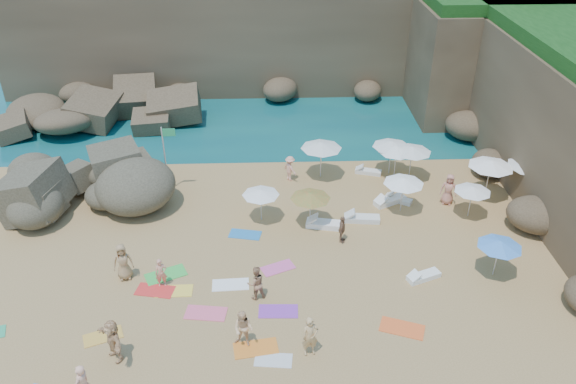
{
  "coord_description": "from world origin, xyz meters",
  "views": [
    {
      "loc": [
        1.1,
        -21.9,
        17.14
      ],
      "look_at": [
        2.0,
        3.0,
        2.0
      ],
      "focal_mm": 35.0,
      "sensor_mm": 36.0,
      "label": 1
    }
  ],
  "objects_px": {
    "lounger_0": "(390,201)",
    "person_stand_3": "(342,229)",
    "person_stand_4": "(449,189)",
    "rock_outcrop": "(84,204)",
    "person_stand_5": "(123,158)",
    "person_stand_0": "(161,273)",
    "person_stand_1": "(256,283)",
    "parasol_0": "(261,192)",
    "flag_pole": "(166,151)",
    "parasol_2": "(412,149)",
    "parasol_1": "(321,145)",
    "person_stand_2": "(290,168)"
  },
  "relations": [
    {
      "from": "parasol_0",
      "to": "flag_pole",
      "type": "bearing_deg",
      "value": 148.0
    },
    {
      "from": "parasol_2",
      "to": "person_stand_2",
      "type": "bearing_deg",
      "value": 179.42
    },
    {
      "from": "lounger_0",
      "to": "person_stand_1",
      "type": "bearing_deg",
      "value": -161.44
    },
    {
      "from": "parasol_1",
      "to": "lounger_0",
      "type": "xyz_separation_m",
      "value": [
        3.7,
        -3.15,
        -2.01
      ]
    },
    {
      "from": "flag_pole",
      "to": "parasol_1",
      "type": "xyz_separation_m",
      "value": [
        8.96,
        1.23,
        -0.43
      ]
    },
    {
      "from": "parasol_1",
      "to": "person_stand_1",
      "type": "height_order",
      "value": "parasol_1"
    },
    {
      "from": "person_stand_0",
      "to": "person_stand_5",
      "type": "distance_m",
      "value": 11.76
    },
    {
      "from": "person_stand_1",
      "to": "person_stand_2",
      "type": "bearing_deg",
      "value": -118.24
    },
    {
      "from": "flag_pole",
      "to": "parasol_2",
      "type": "relative_size",
      "value": 1.76
    },
    {
      "from": "parasol_1",
      "to": "parasol_2",
      "type": "bearing_deg",
      "value": -4.21
    },
    {
      "from": "parasol_2",
      "to": "person_stand_5",
      "type": "height_order",
      "value": "parasol_2"
    },
    {
      "from": "flag_pole",
      "to": "parasol_2",
      "type": "xyz_separation_m",
      "value": [
        14.36,
        0.83,
        -0.59
      ]
    },
    {
      "from": "person_stand_3",
      "to": "person_stand_4",
      "type": "distance_m",
      "value": 7.28
    },
    {
      "from": "rock_outcrop",
      "to": "person_stand_5",
      "type": "height_order",
      "value": "person_stand_5"
    },
    {
      "from": "parasol_2",
      "to": "person_stand_3",
      "type": "distance_m",
      "value": 8.09
    },
    {
      "from": "parasol_0",
      "to": "parasol_2",
      "type": "height_order",
      "value": "parasol_2"
    },
    {
      "from": "person_stand_4",
      "to": "rock_outcrop",
      "type": "bearing_deg",
      "value": -164.09
    },
    {
      "from": "person_stand_3",
      "to": "person_stand_4",
      "type": "bearing_deg",
      "value": -47.99
    },
    {
      "from": "person_stand_0",
      "to": "person_stand_2",
      "type": "xyz_separation_m",
      "value": [
        6.25,
        9.52,
        0.06
      ]
    },
    {
      "from": "person_stand_4",
      "to": "person_stand_0",
      "type": "bearing_deg",
      "value": -138.83
    },
    {
      "from": "person_stand_0",
      "to": "person_stand_4",
      "type": "bearing_deg",
      "value": 10.96
    },
    {
      "from": "parasol_2",
      "to": "parasol_1",
      "type": "bearing_deg",
      "value": 175.79
    },
    {
      "from": "parasol_2",
      "to": "lounger_0",
      "type": "relative_size",
      "value": 1.21
    },
    {
      "from": "parasol_0",
      "to": "parasol_2",
      "type": "relative_size",
      "value": 0.87
    },
    {
      "from": "person_stand_1",
      "to": "person_stand_2",
      "type": "height_order",
      "value": "person_stand_1"
    },
    {
      "from": "rock_outcrop",
      "to": "lounger_0",
      "type": "height_order",
      "value": "rock_outcrop"
    },
    {
      "from": "lounger_0",
      "to": "person_stand_3",
      "type": "distance_m",
      "value": 4.83
    },
    {
      "from": "parasol_1",
      "to": "person_stand_2",
      "type": "distance_m",
      "value": 2.35
    },
    {
      "from": "rock_outcrop",
      "to": "person_stand_4",
      "type": "xyz_separation_m",
      "value": [
        20.63,
        -0.61,
        0.92
      ]
    },
    {
      "from": "person_stand_1",
      "to": "parasol_0",
      "type": "bearing_deg",
      "value": -109.72
    },
    {
      "from": "person_stand_0",
      "to": "person_stand_4",
      "type": "xyz_separation_m",
      "value": [
        15.06,
        6.56,
        0.19
      ]
    },
    {
      "from": "parasol_2",
      "to": "person_stand_1",
      "type": "xyz_separation_m",
      "value": [
        -9.2,
        -10.42,
        -1.16
      ]
    },
    {
      "from": "person_stand_2",
      "to": "person_stand_3",
      "type": "distance_m",
      "value": 6.83
    },
    {
      "from": "parasol_1",
      "to": "person_stand_2",
      "type": "xyz_separation_m",
      "value": [
        -1.88,
        -0.32,
        -1.36
      ]
    },
    {
      "from": "person_stand_5",
      "to": "person_stand_0",
      "type": "bearing_deg",
      "value": -71.49
    },
    {
      "from": "person_stand_5",
      "to": "parasol_2",
      "type": "bearing_deg",
      "value": -6.74
    },
    {
      "from": "person_stand_4",
      "to": "person_stand_5",
      "type": "bearing_deg",
      "value": -175.61
    },
    {
      "from": "flag_pole",
      "to": "person_stand_3",
      "type": "height_order",
      "value": "flag_pole"
    },
    {
      "from": "rock_outcrop",
      "to": "person_stand_1",
      "type": "bearing_deg",
      "value": -39.45
    },
    {
      "from": "person_stand_3",
      "to": "person_stand_4",
      "type": "relative_size",
      "value": 0.81
    },
    {
      "from": "lounger_0",
      "to": "person_stand_1",
      "type": "relative_size",
      "value": 1.13
    },
    {
      "from": "lounger_0",
      "to": "person_stand_5",
      "type": "relative_size",
      "value": 1.07
    },
    {
      "from": "flag_pole",
      "to": "person_stand_0",
      "type": "xyz_separation_m",
      "value": [
        0.83,
        -8.62,
        -1.85
      ]
    },
    {
      "from": "person_stand_0",
      "to": "person_stand_2",
      "type": "relative_size",
      "value": 0.92
    },
    {
      "from": "parasol_0",
      "to": "person_stand_4",
      "type": "height_order",
      "value": "parasol_0"
    },
    {
      "from": "flag_pole",
      "to": "rock_outcrop",
      "type": "bearing_deg",
      "value": -163.07
    },
    {
      "from": "person_stand_1",
      "to": "person_stand_4",
      "type": "xyz_separation_m",
      "value": [
        10.72,
        7.53,
        0.08
      ]
    },
    {
      "from": "parasol_0",
      "to": "person_stand_0",
      "type": "height_order",
      "value": "parasol_0"
    },
    {
      "from": "person_stand_0",
      "to": "person_stand_3",
      "type": "height_order",
      "value": "person_stand_3"
    },
    {
      "from": "parasol_0",
      "to": "person_stand_1",
      "type": "relative_size",
      "value": 1.19
    }
  ]
}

